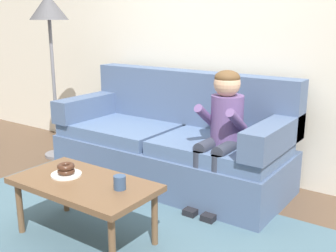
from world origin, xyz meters
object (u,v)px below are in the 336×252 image
(mug, at_px, (120,183))
(person_child, at_px, (222,126))
(toy_controller, at_px, (66,186))
(floor_lamp, at_px, (49,20))
(couch, at_px, (173,144))
(coffee_table, at_px, (84,188))
(donut, at_px, (66,171))

(mug, bearing_deg, person_child, 78.23)
(toy_controller, relative_size, floor_lamp, 0.13)
(couch, distance_m, mug, 1.28)
(couch, height_order, coffee_table, couch)
(person_child, xyz_separation_m, toy_controller, (-1.28, -0.52, -0.65))
(couch, distance_m, coffee_table, 1.25)
(donut, relative_size, floor_lamp, 0.07)
(coffee_table, xyz_separation_m, mug, (0.29, 0.04, 0.09))
(couch, relative_size, toy_controller, 9.59)
(couch, xyz_separation_m, toy_controller, (-0.66, -0.74, -0.33))
(couch, xyz_separation_m, coffee_table, (0.12, -1.24, 0.03))
(couch, xyz_separation_m, donut, (-0.05, -1.24, 0.11))
(person_child, height_order, floor_lamp, floor_lamp)
(mug, bearing_deg, toy_controller, 156.46)
(floor_lamp, bearing_deg, coffee_table, -34.97)
(couch, relative_size, person_child, 1.97)
(couch, distance_m, floor_lamp, 1.83)
(couch, distance_m, donut, 1.24)
(donut, bearing_deg, couch, 87.60)
(couch, bearing_deg, toy_controller, -131.95)
(coffee_table, bearing_deg, person_child, 64.52)
(toy_controller, bearing_deg, coffee_table, -45.57)
(couch, relative_size, floor_lamp, 1.25)
(person_child, distance_m, toy_controller, 1.52)
(couch, height_order, floor_lamp, floor_lamp)
(couch, bearing_deg, coffee_table, -84.32)
(coffee_table, relative_size, mug, 11.04)
(donut, xyz_separation_m, toy_controller, (-0.61, 0.50, -0.44))
(mug, height_order, floor_lamp, floor_lamp)
(donut, bearing_deg, coffee_table, -2.00)
(coffee_table, xyz_separation_m, donut, (-0.18, 0.01, 0.08))
(coffee_table, xyz_separation_m, toy_controller, (-0.78, 0.51, -0.36))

